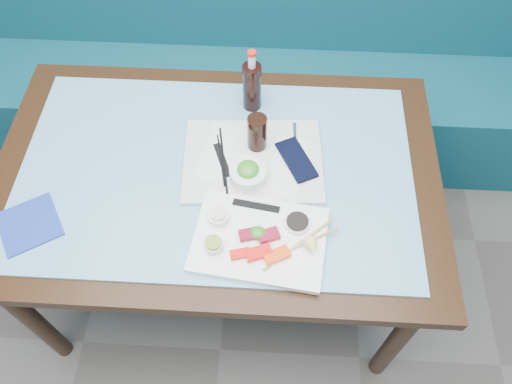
# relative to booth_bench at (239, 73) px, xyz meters

# --- Properties ---
(booth_bench) EXTENTS (3.00, 0.56, 1.17)m
(booth_bench) POSITION_rel_booth_bench_xyz_m (0.00, 0.00, 0.00)
(booth_bench) COLOR #0D4755
(booth_bench) RESTS_ON ground
(dining_table) EXTENTS (1.40, 0.90, 0.75)m
(dining_table) POSITION_rel_booth_bench_xyz_m (0.00, -0.84, 0.29)
(dining_table) COLOR black
(dining_table) RESTS_ON ground
(glass_top) EXTENTS (1.22, 0.76, 0.01)m
(glass_top) POSITION_rel_booth_bench_xyz_m (0.00, -0.84, 0.38)
(glass_top) COLOR #63A6C7
(glass_top) RESTS_ON dining_table
(sashimi_plate) EXTENTS (0.40, 0.31, 0.02)m
(sashimi_plate) POSITION_rel_booth_bench_xyz_m (0.15, -1.08, 0.39)
(sashimi_plate) COLOR white
(sashimi_plate) RESTS_ON glass_top
(salmon_left) EXTENTS (0.06, 0.04, 0.01)m
(salmon_left) POSITION_rel_booth_bench_xyz_m (0.10, -1.13, 0.41)
(salmon_left) COLOR #FF120A
(salmon_left) RESTS_ON sashimi_plate
(salmon_mid) EXTENTS (0.08, 0.06, 0.02)m
(salmon_mid) POSITION_rel_booth_bench_xyz_m (0.15, -1.13, 0.41)
(salmon_mid) COLOR #FF0E0A
(salmon_mid) RESTS_ON sashimi_plate
(salmon_right) EXTENTS (0.08, 0.06, 0.02)m
(salmon_right) POSITION_rel_booth_bench_xyz_m (0.20, -1.13, 0.41)
(salmon_right) COLOR #FF4A0A
(salmon_right) RESTS_ON sashimi_plate
(tuna_left) EXTENTS (0.06, 0.05, 0.02)m
(tuna_left) POSITION_rel_booth_bench_xyz_m (0.12, -1.07, 0.41)
(tuna_left) COLOR maroon
(tuna_left) RESTS_ON sashimi_plate
(tuna_right) EXTENTS (0.07, 0.06, 0.02)m
(tuna_right) POSITION_rel_booth_bench_xyz_m (0.17, -1.07, 0.41)
(tuna_right) COLOR maroon
(tuna_right) RESTS_ON sashimi_plate
(seaweed_garnish) EXTENTS (0.06, 0.06, 0.03)m
(seaweed_garnish) POSITION_rel_booth_bench_xyz_m (0.14, -1.07, 0.41)
(seaweed_garnish) COLOR #2D821E
(seaweed_garnish) RESTS_ON sashimi_plate
(ramekin_wasabi) EXTENTS (0.07, 0.07, 0.02)m
(ramekin_wasabi) POSITION_rel_booth_bench_xyz_m (0.02, -1.11, 0.41)
(ramekin_wasabi) COLOR white
(ramekin_wasabi) RESTS_ON sashimi_plate
(wasabi_fill) EXTENTS (0.05, 0.05, 0.01)m
(wasabi_fill) POSITION_rel_booth_bench_xyz_m (0.02, -1.11, 0.43)
(wasabi_fill) COLOR olive
(wasabi_fill) RESTS_ON ramekin_wasabi
(ramekin_ginger) EXTENTS (0.07, 0.07, 0.03)m
(ramekin_ginger) POSITION_rel_booth_bench_xyz_m (0.03, -1.02, 0.41)
(ramekin_ginger) COLOR white
(ramekin_ginger) RESTS_ON sashimi_plate
(ginger_fill) EXTENTS (0.05, 0.05, 0.01)m
(ginger_fill) POSITION_rel_booth_bench_xyz_m (0.03, -1.02, 0.43)
(ginger_fill) COLOR beige
(ginger_fill) RESTS_ON ramekin_ginger
(soy_dish) EXTENTS (0.08, 0.08, 0.01)m
(soy_dish) POSITION_rel_booth_bench_xyz_m (0.25, -1.03, 0.41)
(soy_dish) COLOR white
(soy_dish) RESTS_ON sashimi_plate
(soy_fill) EXTENTS (0.07, 0.07, 0.01)m
(soy_fill) POSITION_rel_booth_bench_xyz_m (0.25, -1.03, 0.42)
(soy_fill) COLOR black
(soy_fill) RESTS_ON soy_dish
(lemon_wedge) EXTENTS (0.06, 0.05, 0.05)m
(lemon_wedge) POSITION_rel_booth_bench_xyz_m (0.29, -1.11, 0.43)
(lemon_wedge) COLOR #FEFF78
(lemon_wedge) RESTS_ON sashimi_plate
(chopstick_sleeve) EXTENTS (0.14, 0.04, 0.00)m
(chopstick_sleeve) POSITION_rel_booth_bench_xyz_m (0.13, -0.97, 0.40)
(chopstick_sleeve) COLOR black
(chopstick_sleeve) RESTS_ON sashimi_plate
(wooden_chopstick_a) EXTENTS (0.19, 0.17, 0.01)m
(wooden_chopstick_a) POSITION_rel_booth_bench_xyz_m (0.26, -1.09, 0.41)
(wooden_chopstick_a) COLOR tan
(wooden_chopstick_a) RESTS_ON sashimi_plate
(wooden_chopstick_b) EXTENTS (0.20, 0.12, 0.01)m
(wooden_chopstick_b) POSITION_rel_booth_bench_xyz_m (0.27, -1.09, 0.41)
(wooden_chopstick_b) COLOR tan
(wooden_chopstick_b) RESTS_ON sashimi_plate
(serving_tray) EXTENTS (0.45, 0.35, 0.02)m
(serving_tray) POSITION_rel_booth_bench_xyz_m (0.11, -0.80, 0.39)
(serving_tray) COLOR silver
(serving_tray) RESTS_ON glass_top
(paper_placemat) EXTENTS (0.36, 0.28, 0.00)m
(paper_placemat) POSITION_rel_booth_bench_xyz_m (0.11, -0.80, 0.40)
(paper_placemat) COLOR white
(paper_placemat) RESTS_ON serving_tray
(seaweed_bowl) EXTENTS (0.13, 0.13, 0.04)m
(seaweed_bowl) POSITION_rel_booth_bench_xyz_m (0.10, -0.87, 0.42)
(seaweed_bowl) COLOR white
(seaweed_bowl) RESTS_ON serving_tray
(seaweed_salad) EXTENTS (0.08, 0.08, 0.03)m
(seaweed_salad) POSITION_rel_booth_bench_xyz_m (0.10, -0.87, 0.45)
(seaweed_salad) COLOR #378B20
(seaweed_salad) RESTS_ON seaweed_bowl
(cola_glass) EXTENTS (0.07, 0.07, 0.13)m
(cola_glass) POSITION_rel_booth_bench_xyz_m (0.12, -0.74, 0.46)
(cola_glass) COLOR black
(cola_glass) RESTS_ON serving_tray
(navy_pouch) EXTENTS (0.14, 0.18, 0.01)m
(navy_pouch) POSITION_rel_booth_bench_xyz_m (0.25, -0.80, 0.41)
(navy_pouch) COLOR black
(navy_pouch) RESTS_ON serving_tray
(fork) EXTENTS (0.01, 0.09, 0.01)m
(fork) POSITION_rel_booth_bench_xyz_m (0.24, -0.69, 0.40)
(fork) COLOR silver
(fork) RESTS_ON serving_tray
(black_chopstick_a) EXTENTS (0.05, 0.20, 0.01)m
(black_chopstick_a) POSITION_rel_booth_bench_xyz_m (0.01, -0.81, 0.40)
(black_chopstick_a) COLOR black
(black_chopstick_a) RESTS_ON serving_tray
(black_chopstick_b) EXTENTS (0.05, 0.25, 0.01)m
(black_chopstick_b) POSITION_rel_booth_bench_xyz_m (0.02, -0.81, 0.40)
(black_chopstick_b) COLOR black
(black_chopstick_b) RESTS_ON serving_tray
(tray_sleeve) EXTENTS (0.07, 0.14, 0.00)m
(tray_sleeve) POSITION_rel_booth_bench_xyz_m (0.02, -0.81, 0.40)
(tray_sleeve) COLOR black
(tray_sleeve) RESTS_ON serving_tray
(cola_bottle_body) EXTENTS (0.08, 0.08, 0.18)m
(cola_bottle_body) POSITION_rel_booth_bench_xyz_m (0.10, -0.56, 0.47)
(cola_bottle_body) COLOR black
(cola_bottle_body) RESTS_ON glass_top
(cola_bottle_neck) EXTENTS (0.03, 0.03, 0.05)m
(cola_bottle_neck) POSITION_rel_booth_bench_xyz_m (0.10, -0.56, 0.58)
(cola_bottle_neck) COLOR silver
(cola_bottle_neck) RESTS_ON cola_bottle_body
(cola_bottle_cap) EXTENTS (0.04, 0.04, 0.01)m
(cola_bottle_cap) POSITION_rel_booth_bench_xyz_m (0.10, -0.56, 0.61)
(cola_bottle_cap) COLOR red
(cola_bottle_cap) RESTS_ON cola_bottle_neck
(blue_napkin) EXTENTS (0.22, 0.22, 0.01)m
(blue_napkin) POSITION_rel_booth_bench_xyz_m (-0.52, -1.06, 0.39)
(blue_napkin) COLOR navy
(blue_napkin) RESTS_ON glass_top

